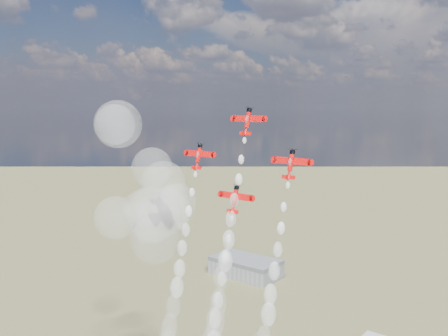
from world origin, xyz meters
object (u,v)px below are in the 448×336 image
hangar (246,267)px  plane_right (291,164)px  plane_slot (235,199)px  plane_lead (247,121)px  plane_left (199,156)px

hangar → plane_right: (136.60, -174.35, 103.74)m
plane_right → hangar: bearing=128.1°
plane_slot → plane_lead: bearing=90.0°
hangar → plane_right: bearing=-51.9°
plane_lead → plane_slot: plane_lead is taller
plane_lead → plane_slot: bearing=-90.0°
plane_left → plane_lead: bearing=10.4°
plane_left → plane_right: bearing=0.0°
hangar → plane_slot: bearing=-55.6°
hangar → plane_lead: (121.20, -171.51, 114.14)m
plane_lead → plane_left: 18.80m
plane_right → plane_slot: 18.80m
plane_lead → plane_slot: size_ratio=1.00×
hangar → plane_slot: (121.20, -177.19, 93.34)m
plane_lead → plane_right: (15.40, -2.84, -10.40)m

